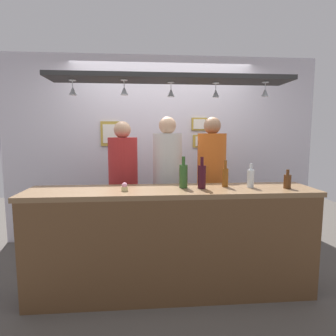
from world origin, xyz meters
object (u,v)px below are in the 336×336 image
(person_left_red_shirt, at_px, (123,178))
(bottle_wine_dark_red, at_px, (202,176))
(picture_frame_caricature, at_px, (110,134))
(picture_frame_upper_small, at_px, (199,124))
(bottle_beer_amber_tall, at_px, (225,177))
(bottle_soda_clear, at_px, (251,178))
(picture_frame_lower_pair, at_px, (203,141))
(bottle_champagne_green, at_px, (183,175))
(bottle_beer_brown_stubby, at_px, (287,181))
(person_middle_white_patterned_shirt, at_px, (167,175))
(cupcake, at_px, (125,187))
(person_right_orange_shirt, at_px, (211,174))

(person_left_red_shirt, xyz_separation_m, bottle_wine_dark_red, (0.79, -0.73, 0.13))
(person_left_red_shirt, relative_size, picture_frame_caricature, 4.92)
(picture_frame_upper_small, relative_size, picture_frame_caricature, 0.65)
(bottle_beer_amber_tall, xyz_separation_m, picture_frame_caricature, (-1.25, 1.34, 0.41))
(person_left_red_shirt, distance_m, bottle_soda_clear, 1.46)
(bottle_beer_amber_tall, height_order, picture_frame_lower_pair, picture_frame_lower_pair)
(bottle_champagne_green, height_order, picture_frame_caricature, picture_frame_caricature)
(picture_frame_upper_small, xyz_separation_m, picture_frame_caricature, (-1.25, 0.00, -0.14))
(bottle_beer_brown_stubby, bearing_deg, person_middle_white_patterned_shirt, 143.63)
(person_left_red_shirt, height_order, bottle_beer_amber_tall, person_left_red_shirt)
(bottle_beer_brown_stubby, bearing_deg, person_left_red_shirt, 153.66)
(cupcake, bearing_deg, person_left_red_shirt, 95.11)
(bottle_beer_brown_stubby, height_order, picture_frame_caricature, picture_frame_caricature)
(person_right_orange_shirt, xyz_separation_m, cupcake, (-0.98, -0.79, 0.01))
(bottle_champagne_green, bearing_deg, picture_frame_caricature, 121.82)
(bottle_wine_dark_red, distance_m, bottle_beer_amber_tall, 0.26)
(bottle_champagne_green, bearing_deg, picture_frame_upper_small, 73.23)
(person_right_orange_shirt, relative_size, bottle_soda_clear, 7.50)
(picture_frame_lower_pair, xyz_separation_m, picture_frame_caricature, (-1.31, 0.00, 0.11))
(person_left_red_shirt, relative_size, bottle_beer_amber_tall, 6.43)
(person_middle_white_patterned_shirt, xyz_separation_m, bottle_beer_brown_stubby, (1.07, -0.79, 0.04))
(picture_frame_lower_pair, bearing_deg, bottle_wine_dark_red, -102.15)
(person_middle_white_patterned_shirt, height_order, bottle_beer_amber_tall, person_middle_white_patterned_shirt)
(person_right_orange_shirt, xyz_separation_m, picture_frame_upper_small, (-0.02, 0.68, 0.62))
(person_middle_white_patterned_shirt, distance_m, bottle_beer_brown_stubby, 1.33)
(cupcake, distance_m, picture_frame_caricature, 1.57)
(bottle_wine_dark_red, height_order, cupcake, bottle_wine_dark_red)
(person_left_red_shirt, height_order, bottle_soda_clear, person_left_red_shirt)
(person_middle_white_patterned_shirt, relative_size, bottle_beer_amber_tall, 6.64)
(bottle_soda_clear, bearing_deg, cupcake, -176.43)
(person_left_red_shirt, xyz_separation_m, picture_frame_lower_pair, (1.09, 0.68, 0.41))
(person_right_orange_shirt, bearing_deg, bottle_beer_amber_tall, -91.84)
(person_middle_white_patterned_shirt, xyz_separation_m, picture_frame_lower_pair, (0.57, 0.68, 0.38))
(picture_frame_caricature, bearing_deg, person_left_red_shirt, -72.10)
(bottle_champagne_green, bearing_deg, cupcake, -168.31)
(bottle_wine_dark_red, distance_m, bottle_beer_brown_stubby, 0.81)
(bottle_wine_dark_red, height_order, bottle_beer_brown_stubby, bottle_wine_dark_red)
(person_left_red_shirt, xyz_separation_m, bottle_soda_clear, (1.27, -0.71, 0.10))
(bottle_soda_clear, bearing_deg, picture_frame_caricature, 136.82)
(cupcake, xyz_separation_m, picture_frame_lower_pair, (1.02, 1.47, 0.37))
(bottle_soda_clear, distance_m, cupcake, 1.20)
(person_middle_white_patterned_shirt, bearing_deg, picture_frame_lower_pair, 50.15)
(person_right_orange_shirt, height_order, bottle_soda_clear, person_right_orange_shirt)
(bottle_soda_clear, xyz_separation_m, picture_frame_caricature, (-1.49, 1.39, 0.42))
(person_left_red_shirt, height_order, picture_frame_caricature, picture_frame_caricature)
(bottle_champagne_green, xyz_separation_m, bottle_soda_clear, (0.65, -0.04, -0.03))
(person_middle_white_patterned_shirt, height_order, bottle_beer_brown_stubby, person_middle_white_patterned_shirt)
(person_left_red_shirt, bearing_deg, person_middle_white_patterned_shirt, 0.00)
(picture_frame_upper_small, bearing_deg, picture_frame_lower_pair, 0.00)
(person_left_red_shirt, distance_m, bottle_wine_dark_red, 1.08)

